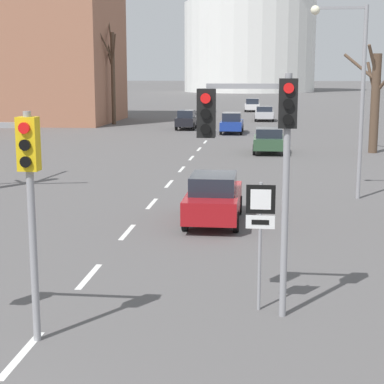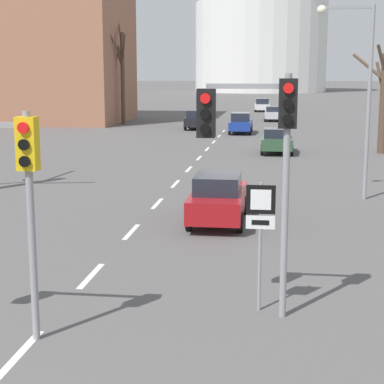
{
  "view_description": "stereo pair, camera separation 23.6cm",
  "coord_description": "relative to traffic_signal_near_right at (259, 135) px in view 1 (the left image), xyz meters",
  "views": [
    {
      "loc": [
        4.22,
        -6.09,
        4.95
      ],
      "look_at": [
        2.78,
        6.73,
        2.55
      ],
      "focal_mm": 60.0,
      "sensor_mm": 36.0,
      "label": 1
    },
    {
      "loc": [
        4.45,
        -6.06,
        4.95
      ],
      "look_at": [
        2.78,
        6.73,
        2.55
      ],
      "focal_mm": 60.0,
      "sensor_mm": 36.0,
      "label": 2
    }
  ],
  "objects": [
    {
      "name": "traffic_signal_near_right",
      "position": [
        0.0,
        0.0,
        0.0
      ],
      "size": [
        1.96,
        0.34,
        4.94
      ],
      "color": "gray",
      "rests_on": "ground_plane"
    },
    {
      "name": "lane_stripe_0",
      "position": [
        -4.12,
        -2.39,
        -3.74
      ],
      "size": [
        0.16,
        2.0,
        0.01
      ],
      "primitive_type": "cube",
      "color": "silver",
      "rests_on": "ground_plane"
    },
    {
      "name": "street_lamp_right",
      "position": [
        3.47,
        13.05,
        0.92
      ],
      "size": [
        2.18,
        0.36,
        7.49
      ],
      "color": "gray",
      "rests_on": "ground_plane"
    },
    {
      "name": "lane_stripe_5",
      "position": [
        -4.12,
        20.11,
        -3.74
      ],
      "size": [
        0.16,
        2.0,
        0.01
      ],
      "primitive_type": "cube",
      "color": "silver",
      "rests_on": "ground_plane"
    },
    {
      "name": "sedan_mid_centre",
      "position": [
        0.44,
        27.57,
        -2.94
      ],
      "size": [
        1.96,
        3.96,
        1.57
      ],
      "color": "#2D4C33",
      "rests_on": "ground_plane"
    },
    {
      "name": "sedan_distant_centre",
      "position": [
        -6.75,
        44.04,
        -2.88
      ],
      "size": [
        1.69,
        3.96,
        1.7
      ],
      "color": "black",
      "rests_on": "ground_plane"
    },
    {
      "name": "lane_stripe_10",
      "position": [
        -4.12,
        42.61,
        -3.74
      ],
      "size": [
        0.16,
        2.0,
        0.01
      ],
      "primitive_type": "cube",
      "color": "silver",
      "rests_on": "ground_plane"
    },
    {
      "name": "sedan_far_right",
      "position": [
        -1.52,
        8.29,
        -2.91
      ],
      "size": [
        1.8,
        4.28,
        1.65
      ],
      "color": "maroon",
      "rests_on": "ground_plane"
    },
    {
      "name": "sedan_near_left",
      "position": [
        -2.54,
        40.6,
        -2.88
      ],
      "size": [
        1.83,
        4.49,
        1.72
      ],
      "color": "navy",
      "rests_on": "ground_plane"
    },
    {
      "name": "route_sign_post",
      "position": [
        0.07,
        0.3,
        -1.86
      ],
      "size": [
        0.6,
        0.08,
        2.74
      ],
      "color": "gray",
      "rests_on": "ground_plane"
    },
    {
      "name": "lane_stripe_6",
      "position": [
        -4.12,
        24.61,
        -3.74
      ],
      "size": [
        0.16,
        2.0,
        0.01
      ],
      "primitive_type": "cube",
      "color": "silver",
      "rests_on": "ground_plane"
    },
    {
      "name": "apartment_block_left",
      "position": [
        -24.12,
        51.39,
        7.13
      ],
      "size": [
        18.0,
        14.0,
        21.74
      ],
      "primitive_type": "cube",
      "color": "#9E664C",
      "rests_on": "ground_plane"
    },
    {
      "name": "lane_stripe_7",
      "position": [
        -4.12,
        29.11,
        -3.74
      ],
      "size": [
        0.16,
        2.0,
        0.01
      ],
      "primitive_type": "cube",
      "color": "silver",
      "rests_on": "ground_plane"
    },
    {
      "name": "bare_tree_left_far",
      "position": [
        -14.57,
        49.02,
        1.3
      ],
      "size": [
        2.36,
        4.78,
        10.68
      ],
      "color": "brown",
      "rests_on": "ground_plane"
    },
    {
      "name": "sedan_near_right",
      "position": [
        -1.43,
        71.68,
        -2.91
      ],
      "size": [
        1.96,
        4.24,
        1.69
      ],
      "color": "silver",
      "rests_on": "ground_plane"
    },
    {
      "name": "lane_stripe_2",
      "position": [
        -4.12,
        6.61,
        -3.74
      ],
      "size": [
        0.16,
        2.0,
        0.01
      ],
      "primitive_type": "cube",
      "color": "silver",
      "rests_on": "ground_plane"
    },
    {
      "name": "lane_stripe_4",
      "position": [
        -4.12,
        15.61,
        -3.74
      ],
      "size": [
        0.16,
        2.0,
        0.01
      ],
      "primitive_type": "cube",
      "color": "silver",
      "rests_on": "ground_plane"
    },
    {
      "name": "lane_stripe_9",
      "position": [
        -4.12,
        38.11,
        -3.74
      ],
      "size": [
        0.16,
        2.0,
        0.01
      ],
      "primitive_type": "cube",
      "color": "silver",
      "rests_on": "ground_plane"
    },
    {
      "name": "bare_tree_right_far",
      "position": [
        6.89,
        28.42,
        -0.38
      ],
      "size": [
        3.07,
        2.16,
        6.67
      ],
      "color": "brown",
      "rests_on": "ground_plane"
    },
    {
      "name": "sedan_far_left",
      "position": [
        0.13,
        54.91,
        -2.95
      ],
      "size": [
        1.98,
        3.93,
        1.53
      ],
      "color": "#B7B7BC",
      "rests_on": "ground_plane"
    },
    {
      "name": "lane_stripe_8",
      "position": [
        -4.12,
        33.61,
        -3.74
      ],
      "size": [
        0.16,
        2.0,
        0.01
      ],
      "primitive_type": "cube",
      "color": "silver",
      "rests_on": "ground_plane"
    },
    {
      "name": "lane_stripe_1",
      "position": [
        -4.12,
        2.11,
        -3.74
      ],
      "size": [
        0.16,
        2.0,
        0.01
      ],
      "primitive_type": "cube",
      "color": "silver",
      "rests_on": "ground_plane"
    },
    {
      "name": "lane_stripe_3",
      "position": [
        -4.12,
        11.11,
        -3.74
      ],
      "size": [
        0.16,
        2.0,
        0.01
      ],
      "primitive_type": "cube",
      "color": "silver",
      "rests_on": "ground_plane"
    }
  ]
}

